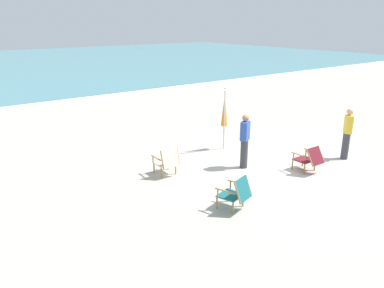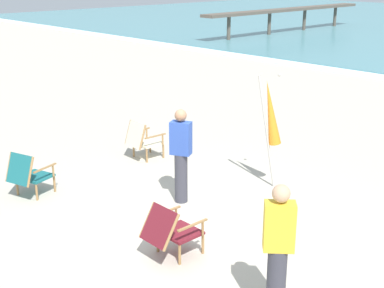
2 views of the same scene
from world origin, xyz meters
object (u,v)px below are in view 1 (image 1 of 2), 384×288
Objects in this scene: beach_chair_back_left at (167,161)px; beach_chair_front_left at (236,193)px; person_near_chairs at (245,141)px; beach_chair_mid_center at (309,158)px; umbrella_furled_orange at (225,110)px; person_by_waterline at (347,133)px.

beach_chair_front_left is (0.16, -2.65, -0.00)m from beach_chair_back_left.
beach_chair_mid_center is at bearing -46.82° from person_near_chairs.
umbrella_furled_orange is at bearing 14.74° from beach_chair_back_left.
beach_chair_mid_center is 1.86m from person_by_waterline.
beach_chair_back_left is (-3.42, 2.23, 0.01)m from beach_chair_mid_center.
umbrella_furled_orange is 1.79m from person_near_chairs.
beach_chair_front_left is (-3.27, -0.42, 0.01)m from beach_chair_mid_center.
beach_chair_back_left is at bearing 156.83° from person_by_waterline.
beach_chair_mid_center is 3.18m from umbrella_furled_orange.
umbrella_furled_orange is (2.75, 0.72, 0.94)m from beach_chair_back_left.
umbrella_furled_orange reaches higher than beach_chair_mid_center.
beach_chair_back_left is at bearing -165.26° from umbrella_furled_orange.
beach_chair_back_left is 5.71m from person_by_waterline.
beach_chair_back_left reaches higher than beach_chair_front_left.
beach_chair_mid_center is at bearing -33.12° from beach_chair_back_left.
beach_chair_back_left is 3.00m from umbrella_furled_orange.
umbrella_furled_orange reaches higher than beach_chair_front_left.
umbrella_furled_orange is at bearing 129.99° from person_by_waterline.
beach_chair_front_left is 0.50× the size of person_near_chairs.
person_by_waterline is (1.81, -0.01, 0.42)m from beach_chair_mid_center.
person_by_waterline is at bearing -0.28° from beach_chair_mid_center.
beach_chair_mid_center is 0.48× the size of person_near_chairs.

